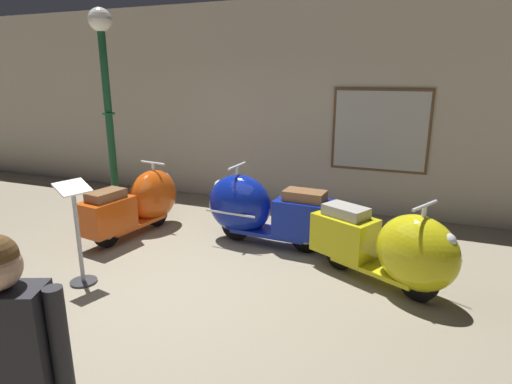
{
  "coord_description": "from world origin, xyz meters",
  "views": [
    {
      "loc": [
        2.28,
        -3.34,
        2.16
      ],
      "look_at": [
        0.35,
        1.41,
        0.73
      ],
      "focal_mm": 29.84,
      "sensor_mm": 36.0,
      "label": 1
    }
  ],
  "objects_px": {
    "scooter_1": "(258,209)",
    "lamppost": "(107,95)",
    "scooter_2": "(392,248)",
    "info_stanchion": "(79,242)",
    "scooter_0": "(141,202)",
    "visitor_0": "(15,371)"
  },
  "relations": [
    {
      "from": "scooter_1",
      "to": "lamppost",
      "type": "bearing_deg",
      "value": -2.89
    },
    {
      "from": "scooter_2",
      "to": "lamppost",
      "type": "xyz_separation_m",
      "value": [
        -4.23,
        0.88,
        1.41
      ]
    },
    {
      "from": "scooter_2",
      "to": "info_stanchion",
      "type": "height_order",
      "value": "info_stanchion"
    },
    {
      "from": "scooter_0",
      "to": "scooter_1",
      "type": "xyz_separation_m",
      "value": [
        1.68,
        0.22,
        0.03
      ]
    },
    {
      "from": "lamppost",
      "to": "scooter_1",
      "type": "bearing_deg",
      "value": -5.73
    },
    {
      "from": "scooter_1",
      "to": "scooter_2",
      "type": "distance_m",
      "value": 1.83
    },
    {
      "from": "scooter_1",
      "to": "visitor_0",
      "type": "bearing_deg",
      "value": 98.08
    },
    {
      "from": "scooter_2",
      "to": "scooter_1",
      "type": "bearing_deg",
      "value": -173.75
    },
    {
      "from": "scooter_0",
      "to": "scooter_1",
      "type": "bearing_deg",
      "value": -74.51
    },
    {
      "from": "scooter_0",
      "to": "info_stanchion",
      "type": "relative_size",
      "value": 1.45
    },
    {
      "from": "lamppost",
      "to": "visitor_0",
      "type": "distance_m",
      "value": 5.04
    },
    {
      "from": "scooter_1",
      "to": "info_stanchion",
      "type": "height_order",
      "value": "info_stanchion"
    },
    {
      "from": "scooter_0",
      "to": "scooter_1",
      "type": "height_order",
      "value": "scooter_1"
    },
    {
      "from": "lamppost",
      "to": "visitor_0",
      "type": "relative_size",
      "value": 2.0
    },
    {
      "from": "lamppost",
      "to": "info_stanchion",
      "type": "distance_m",
      "value": 2.7
    },
    {
      "from": "scooter_2",
      "to": "lamppost",
      "type": "relative_size",
      "value": 0.54
    },
    {
      "from": "scooter_0",
      "to": "visitor_0",
      "type": "distance_m",
      "value": 4.13
    },
    {
      "from": "scooter_1",
      "to": "visitor_0",
      "type": "height_order",
      "value": "visitor_0"
    },
    {
      "from": "lamppost",
      "to": "info_stanchion",
      "type": "height_order",
      "value": "lamppost"
    },
    {
      "from": "scooter_2",
      "to": "info_stanchion",
      "type": "relative_size",
      "value": 1.48
    },
    {
      "from": "scooter_1",
      "to": "visitor_0",
      "type": "xyz_separation_m",
      "value": [
        0.35,
        -3.79,
        0.42
      ]
    },
    {
      "from": "scooter_1",
      "to": "lamppost",
      "type": "distance_m",
      "value": 2.88
    }
  ]
}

